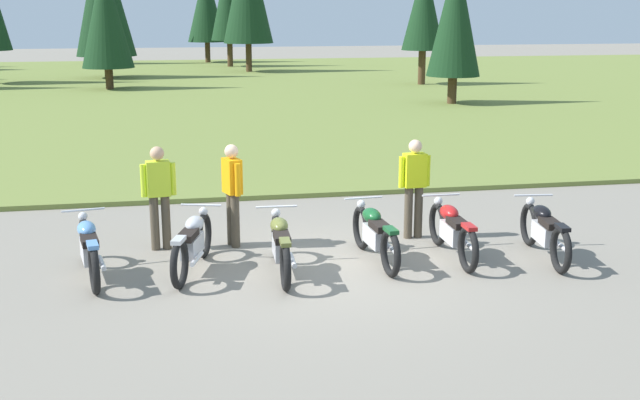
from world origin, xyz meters
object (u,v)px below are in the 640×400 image
object	(u,v)px
motorcycle_british_green	(375,234)
rider_checking_bike	(159,192)
motorcycle_sky_blue	(89,248)
motorcycle_silver	(193,243)
motorcycle_olive	(281,245)
motorcycle_red	(452,230)
rider_in_hivis_vest	(232,189)
motorcycle_black	(544,231)
rider_with_back_turned	(414,183)

from	to	relation	value
motorcycle_british_green	rider_checking_bike	xyz separation A→B (m)	(-3.20, 1.25, 0.51)
motorcycle_sky_blue	motorcycle_silver	size ratio (longest dim) A/B	1.02
motorcycle_olive	motorcycle_red	distance (m)	2.72
motorcycle_olive	rider_in_hivis_vest	size ratio (longest dim) A/B	1.26
motorcycle_british_green	rider_checking_bike	distance (m)	3.47
motorcycle_black	motorcycle_olive	bearing A→B (deg)	179.59
motorcycle_british_green	rider_with_back_turned	size ratio (longest dim) A/B	1.26
rider_in_hivis_vest	motorcycle_black	bearing A→B (deg)	-18.44
motorcycle_red	rider_checking_bike	xyz separation A→B (m)	(-4.42, 1.29, 0.51)
motorcycle_olive	motorcycle_red	size ratio (longest dim) A/B	1.00
rider_in_hivis_vest	rider_checking_bike	bearing A→B (deg)	178.65
motorcycle_silver	rider_with_back_turned	xyz separation A→B (m)	(3.69, 1.08, 0.51)
motorcycle_black	rider_with_back_turned	size ratio (longest dim) A/B	1.26
rider_in_hivis_vest	rider_with_back_turned	distance (m)	3.01
motorcycle_silver	rider_checking_bike	xyz separation A→B (m)	(-0.47, 1.21, 0.51)
motorcycle_sky_blue	motorcycle_silver	distance (m)	1.46
motorcycle_olive	rider_with_back_turned	bearing A→B (deg)	30.13
motorcycle_sky_blue	motorcycle_red	xyz separation A→B (m)	(5.41, -0.09, 0.00)
motorcycle_red	rider_in_hivis_vest	world-z (taller)	rider_in_hivis_vest
motorcycle_black	rider_in_hivis_vest	size ratio (longest dim) A/B	1.26
motorcycle_british_green	rider_with_back_turned	world-z (taller)	rider_with_back_turned
motorcycle_red	motorcycle_black	xyz separation A→B (m)	(1.38, -0.29, 0.00)
rider_with_back_turned	motorcycle_silver	bearing A→B (deg)	-163.65
motorcycle_silver	motorcycle_black	xyz separation A→B (m)	(5.34, -0.37, 0.00)
motorcycle_olive	motorcycle_british_green	size ratio (longest dim) A/B	1.00
motorcycle_silver	rider_with_back_turned	world-z (taller)	rider_with_back_turned
rider_with_back_turned	rider_checking_bike	bearing A→B (deg)	178.24
rider_checking_bike	rider_with_back_turned	distance (m)	4.16
motorcycle_red	motorcycle_british_green	bearing A→B (deg)	178.04
motorcycle_sky_blue	motorcycle_silver	world-z (taller)	same
motorcycle_black	rider_checking_bike	size ratio (longest dim) A/B	1.26
motorcycle_silver	rider_in_hivis_vest	world-z (taller)	rider_in_hivis_vest
motorcycle_red	rider_with_back_turned	xyz separation A→B (m)	(-0.26, 1.16, 0.51)
motorcycle_british_green	motorcycle_red	xyz separation A→B (m)	(1.22, -0.04, 0.00)
motorcycle_black	rider_with_back_turned	bearing A→B (deg)	138.59
rider_checking_bike	motorcycle_silver	bearing A→B (deg)	-68.90
motorcycle_british_green	motorcycle_red	size ratio (longest dim) A/B	1.00
motorcycle_sky_blue	motorcycle_black	world-z (taller)	same
rider_checking_bike	motorcycle_british_green	bearing A→B (deg)	-21.29
motorcycle_british_green	motorcycle_black	bearing A→B (deg)	-7.20
motorcycle_olive	motorcycle_british_green	bearing A→B (deg)	11.36
motorcycle_silver	motorcycle_black	size ratio (longest dim) A/B	0.97
rider_checking_bike	rider_in_hivis_vest	bearing A→B (deg)	-1.35
rider_checking_bike	rider_in_hivis_vest	xyz separation A→B (m)	(1.16, -0.03, 0.00)
motorcycle_black	rider_checking_bike	xyz separation A→B (m)	(-5.80, 1.58, 0.51)
rider_with_back_turned	rider_in_hivis_vest	bearing A→B (deg)	178.09
motorcycle_sky_blue	rider_with_back_turned	bearing A→B (deg)	11.80
motorcycle_silver	motorcycle_black	distance (m)	5.35
motorcycle_silver	rider_with_back_turned	size ratio (longest dim) A/B	1.22
motorcycle_british_green	rider_with_back_turned	distance (m)	1.56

